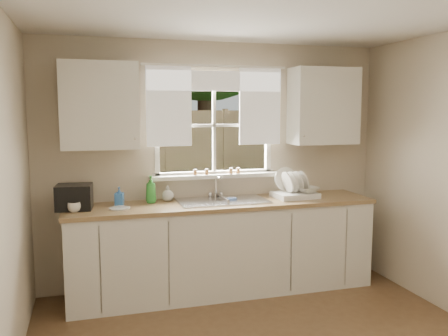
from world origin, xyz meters
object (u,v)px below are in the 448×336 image
object	(u,v)px
dish_rack	(294,191)
cup	(74,207)
soap_bottle_a	(151,189)
black_appliance	(74,197)

from	to	relation	value
dish_rack	cup	bearing A→B (deg)	-177.40
soap_bottle_a	black_appliance	xyz separation A→B (m)	(-0.71, -0.11, -0.02)
cup	black_appliance	distance (m)	0.14
soap_bottle_a	cup	size ratio (longest dim) A/B	2.30
dish_rack	soap_bottle_a	size ratio (longest dim) A/B	1.70
soap_bottle_a	black_appliance	size ratio (longest dim) A/B	0.85
dish_rack	black_appliance	size ratio (longest dim) A/B	1.44
cup	black_appliance	size ratio (longest dim) A/B	0.37
black_appliance	dish_rack	bearing A→B (deg)	5.31
soap_bottle_a	cup	bearing A→B (deg)	-169.59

